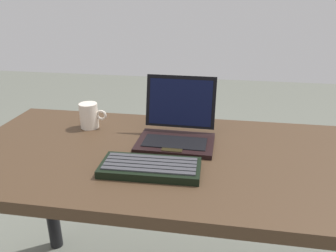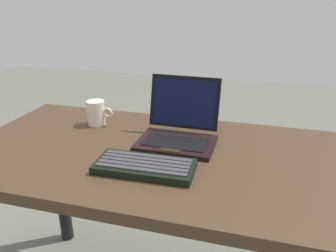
% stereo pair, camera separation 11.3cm
% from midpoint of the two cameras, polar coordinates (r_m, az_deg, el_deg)
% --- Properties ---
extents(desk, '(1.64, 0.69, 0.74)m').
position_cam_midpoint_polar(desk, '(1.15, 8.22, -9.56)').
color(desk, '#402D1D').
rests_on(desk, ground).
extents(laptop_front, '(0.27, 0.24, 0.22)m').
position_cam_midpoint_polar(laptop_front, '(1.19, 4.56, -0.66)').
color(laptop_front, black).
rests_on(laptop_front, desk).
extents(external_keyboard, '(0.30, 0.14, 0.03)m').
position_cam_midpoint_polar(external_keyboard, '(1.01, -0.83, -6.99)').
color(external_keyboard, black).
rests_on(external_keyboard, desk).
extents(coffee_mug, '(0.11, 0.07, 0.10)m').
position_cam_midpoint_polar(coffee_mug, '(1.36, -9.87, 2.21)').
color(coffee_mug, beige).
rests_on(coffee_mug, desk).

